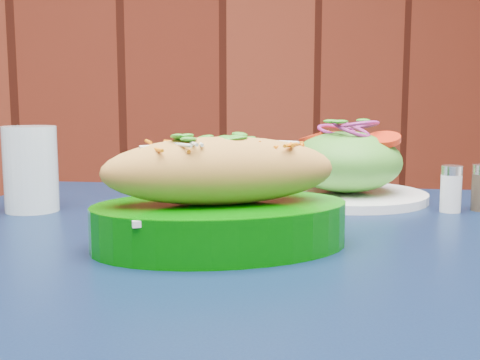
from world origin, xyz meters
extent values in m
cube|color=black|center=(0.48, 1.18, 0.73)|extent=(1.03, 1.03, 0.03)
cube|color=white|center=(0.45, 1.17, 0.79)|extent=(0.20, 0.13, 0.01)
ellipsoid|color=gold|center=(0.45, 1.17, 0.83)|extent=(0.24, 0.08, 0.07)
cylinder|color=white|center=(0.68, 1.40, 0.76)|extent=(0.23, 0.23, 0.01)
ellipsoid|color=#4C992D|center=(0.68, 1.40, 0.81)|extent=(0.16, 0.16, 0.09)
cylinder|color=red|center=(0.72, 1.37, 0.85)|extent=(0.05, 0.05, 0.01)
cylinder|color=red|center=(0.64, 1.43, 0.85)|extent=(0.05, 0.05, 0.01)
cylinder|color=red|center=(0.68, 1.45, 0.85)|extent=(0.05, 0.05, 0.01)
torus|color=#8C1E71|center=(0.68, 1.40, 0.86)|extent=(0.06, 0.06, 0.01)
torus|color=#8C1E71|center=(0.68, 1.40, 0.86)|extent=(0.06, 0.06, 0.01)
torus|color=#8C1E71|center=(0.68, 1.40, 0.86)|extent=(0.06, 0.06, 0.01)
cylinder|color=silver|center=(0.24, 1.41, 0.81)|extent=(0.07, 0.07, 0.11)
cylinder|color=white|center=(0.78, 1.29, 0.77)|extent=(0.03, 0.03, 0.05)
cylinder|color=silver|center=(0.78, 1.29, 0.80)|extent=(0.03, 0.03, 0.01)
camera|label=1|loc=(0.35, 0.59, 0.90)|focal=45.00mm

